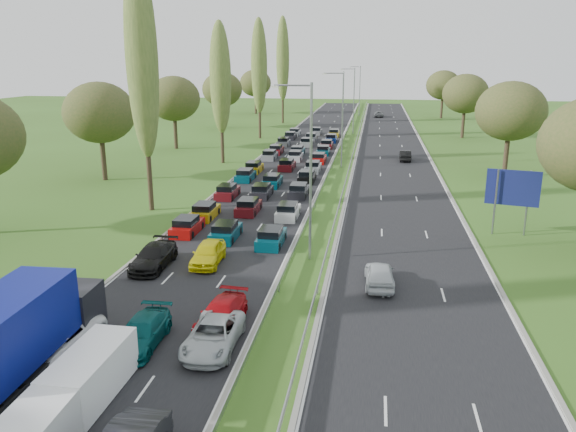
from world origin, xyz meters
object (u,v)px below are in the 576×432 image
at_px(near_car_2, 54,342).
at_px(blue_lorry, 21,334).
at_px(direction_sign, 513,191).
at_px(white_van_rear, 94,371).
at_px(white_van_front, 49,420).
at_px(near_car_3, 154,256).

height_order(near_car_2, blue_lorry, blue_lorry).
bearing_deg(direction_sign, white_van_rear, -130.41).
bearing_deg(white_van_front, near_car_2, 117.54).
bearing_deg(white_van_rear, near_car_3, 103.09).
distance_m(blue_lorry, white_van_front, 5.39).
relative_size(near_car_3, direction_sign, 0.98).
distance_m(white_van_rear, direction_sign, 33.75).
distance_m(near_car_2, white_van_rear, 4.03).
relative_size(near_car_2, direction_sign, 1.06).
relative_size(blue_lorry, white_van_rear, 1.96).
bearing_deg(direction_sign, white_van_front, -127.06).
height_order(near_car_3, white_van_front, white_van_front).
xyz_separation_m(near_car_2, white_van_rear, (3.21, -2.43, 0.23)).
relative_size(blue_lorry, direction_sign, 1.87).
xyz_separation_m(near_car_2, direction_sign, (25.02, 23.20, 2.78)).
distance_m(white_van_front, white_van_rear, 3.28).
bearing_deg(blue_lorry, white_van_front, -50.02).
distance_m(near_car_3, direction_sign, 27.55).
xyz_separation_m(near_car_3, white_van_rear, (3.18, -14.39, 0.26)).
bearing_deg(white_van_front, direction_sign, 51.21).
relative_size(near_car_2, white_van_front, 1.15).
bearing_deg(white_van_rear, blue_lorry, 170.24).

